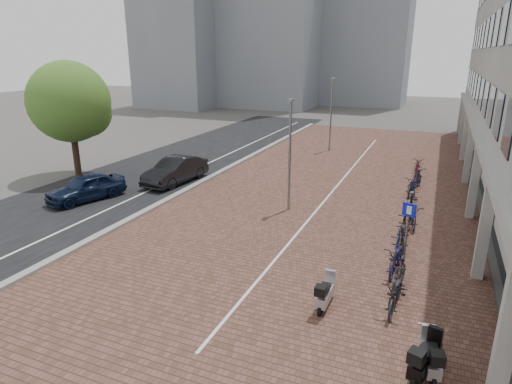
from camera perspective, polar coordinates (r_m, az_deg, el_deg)
The scene contains 16 objects.
ground at distance 14.68m, azimuth -9.34°, elevation -11.50°, with size 140.00×140.00×0.00m, color #474442.
plaza_brick at distance 24.34m, azimuth 9.89°, elevation 0.52°, with size 14.50×42.00×0.04m, color brown.
street_asphalt at distance 28.72m, azimuth -11.98°, elevation 3.04°, with size 8.00×50.00×0.03m, color black.
curb at distance 26.72m, azimuth -5.08°, elevation 2.41°, with size 0.35×42.00×0.14m, color gray.
lane_line at distance 27.64m, azimuth -8.56°, elevation 2.70°, with size 0.12×44.00×0.00m, color white.
parking_line at distance 24.29m, azimuth 10.35°, elevation 0.52°, with size 0.10×30.00×0.00m, color white.
car_navy at distance 23.46m, azimuth -21.40°, elevation 0.57°, with size 1.58×3.93×1.34m, color black.
car_dark at distance 25.22m, azimuth -10.52°, elevation 2.81°, with size 1.55×4.44×1.46m, color black.
scooter_front at distance 13.12m, azimuth 9.09°, elevation -12.81°, with size 0.45×1.43×0.98m, color #B4B4B9, non-canonical shape.
scooter_mid at distance 11.25m, azimuth 21.32°, elevation -19.51°, with size 0.48×1.54×1.06m, color black, non-canonical shape.
scooter_back at distance 11.43m, azimuth 21.86°, elevation -19.17°, with size 0.44×1.42×0.98m, color #B6B7BC, non-canonical shape.
parking_sign at distance 15.84m, azimuth 19.26°, elevation -4.01°, with size 0.46×0.21×2.28m.
lamp_near at distance 19.98m, azimuth 4.43°, elevation 4.57°, with size 0.12×0.12×5.15m, color gray.
lamp_far at distance 33.28m, azimuth 9.79°, elevation 9.86°, with size 0.12×0.12×5.36m, color gray.
street_tree at distance 27.74m, azimuth -22.89°, elevation 10.58°, with size 4.65×4.65×6.76m.
bike_row at distance 20.85m, azimuth 19.58°, elevation -1.74°, with size 1.27×18.10×1.05m.
Camera 1 is at (7.06, -10.72, 7.12)m, focal length 30.51 mm.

